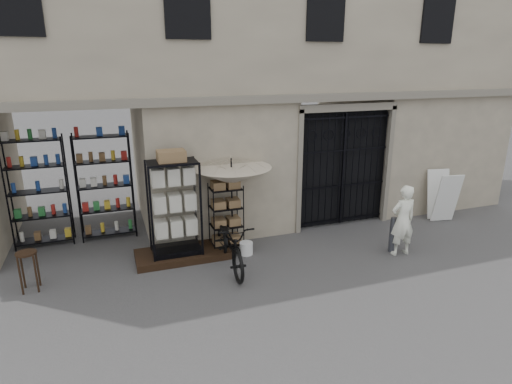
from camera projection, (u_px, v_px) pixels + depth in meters
name	position (u px, v px, depth m)	size (l,w,h in m)	color
ground	(317.00, 272.00, 8.56)	(80.00, 80.00, 0.00)	black
main_building	(251.00, 42.00, 10.85)	(14.00, 4.00, 9.00)	tan
shop_recess	(73.00, 184.00, 9.20)	(3.00, 1.70, 3.00)	black
shop_shelving	(73.00, 189.00, 9.71)	(2.70, 0.50, 2.50)	black
iron_gate	(340.00, 167.00, 10.73)	(2.50, 0.21, 3.00)	black
step_platform	(183.00, 254.00, 9.17)	(2.00, 0.90, 0.15)	black
display_cabinet	(175.00, 213.00, 8.82)	(1.13, 0.90, 2.14)	black
wire_rack	(226.00, 218.00, 9.39)	(0.79, 0.69, 1.51)	black
market_umbrella	(231.00, 171.00, 9.17)	(1.60, 1.63, 2.47)	black
white_bucket	(246.00, 248.00, 9.30)	(0.29, 0.29, 0.28)	silver
bicycle	(231.00, 267.00, 8.74)	(0.68, 1.03, 1.96)	black
wooden_stool	(29.00, 270.00, 7.76)	(0.37, 0.37, 0.76)	black
steel_bollard	(393.00, 235.00, 9.38)	(0.14, 0.14, 0.79)	#4F525C
shopkeeper	(399.00, 254.00, 9.36)	(0.57, 1.56, 0.37)	white
easel_sign	(443.00, 196.00, 11.16)	(0.73, 0.81, 1.29)	silver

